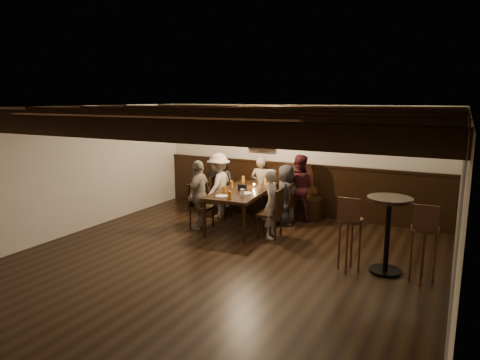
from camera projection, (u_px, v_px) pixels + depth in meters
The scene contains 27 objects.
room at pixel (260, 174), 8.42m from camera, with size 7.00×7.00×7.00m.
dining_table at pixel (243, 193), 8.48m from camera, with size 1.09×2.08×0.75m.
chair_left_near at pixel (220, 205), 9.24m from camera, with size 0.44×0.44×0.89m.
chair_left_far at pixel (201, 215), 8.42m from camera, with size 0.45×0.45×0.90m.
chair_right_near at pixel (284, 212), 8.71m from camera, with size 0.42×0.42×0.85m.
chair_right_far at pixel (270, 222), 7.89m from camera, with size 0.46×0.46×0.92m.
person_bench_left at pixel (221, 183), 9.64m from camera, with size 0.63×0.41×1.30m, color #252528.
person_bench_centre at pixel (261, 185), 9.45m from camera, with size 0.47×0.31×1.28m, color gray.
person_bench_right at pixel (299, 187), 8.97m from camera, with size 0.68×0.53×1.39m, color #4E1A21.
person_left_near at pixel (219, 185), 9.17m from camera, with size 0.90×0.52×1.39m, color #AFA194.
person_left_far at pixel (199, 195), 8.35m from camera, with size 0.80×0.33×1.36m, color gray.
person_right_near at pixel (286, 195), 8.63m from camera, with size 0.60×0.39×1.23m, color #2B2B2E.
person_right_far at pixel (272, 204), 7.81m from camera, with size 0.47×0.31×1.28m, color #AD9E92.
pint_a at pixel (243, 179), 9.20m from camera, with size 0.07×0.07×0.14m, color #BF7219.
pint_b at pixel (266, 181), 8.96m from camera, with size 0.07×0.07×0.14m, color #BF7219.
pint_c at pixel (231, 184), 8.66m from camera, with size 0.07×0.07×0.14m, color #BF7219.
pint_d at pixel (261, 186), 8.53m from camera, with size 0.07×0.07×0.14m, color silver.
pint_e at pixel (224, 190), 8.13m from camera, with size 0.07×0.07×0.14m, color #BF7219.
pint_f at pixel (242, 193), 7.89m from camera, with size 0.07×0.07×0.14m, color silver.
pint_g at pixel (229, 195), 7.71m from camera, with size 0.07×0.07×0.14m, color #BF7219.
plate_near at pixel (222, 196), 7.89m from camera, with size 0.24×0.24×0.01m, color white.
plate_far at pixel (246, 193), 8.13m from camera, with size 0.24×0.24×0.01m, color white.
condiment_caddy at pixel (242, 187), 8.42m from camera, with size 0.15×0.10×0.12m, color black.
candle at pixel (254, 186), 8.70m from camera, with size 0.05×0.05×0.05m, color beige.
high_top_table at pixel (388, 224), 6.19m from camera, with size 0.64×0.64×1.14m.
bar_stool_left at pixel (349, 243), 6.30m from camera, with size 0.36×0.38×1.15m.
bar_stool_right at pixel (423, 254), 5.89m from camera, with size 0.36×0.38×1.15m.
Camera 1 is at (3.21, -5.32, 2.53)m, focal length 32.00 mm.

